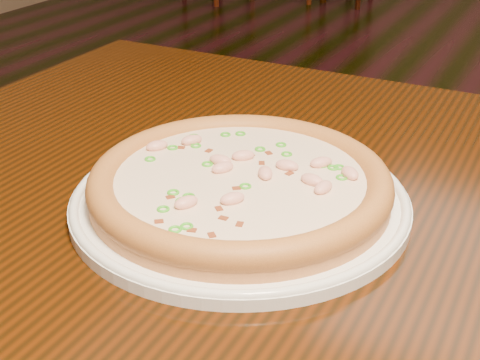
% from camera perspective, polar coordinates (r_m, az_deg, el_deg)
% --- Properties ---
extents(hero_table, '(1.20, 0.80, 0.75)m').
position_cam_1_polar(hero_table, '(0.73, 10.34, -9.38)').
color(hero_table, black).
rests_on(hero_table, ground).
extents(plate, '(0.34, 0.34, 0.02)m').
position_cam_1_polar(plate, '(0.67, -0.00, -1.62)').
color(plate, white).
rests_on(plate, hero_table).
extents(pizza, '(0.30, 0.30, 0.03)m').
position_cam_1_polar(pizza, '(0.66, 0.01, -0.22)').
color(pizza, '#C88245').
rests_on(pizza, plate).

